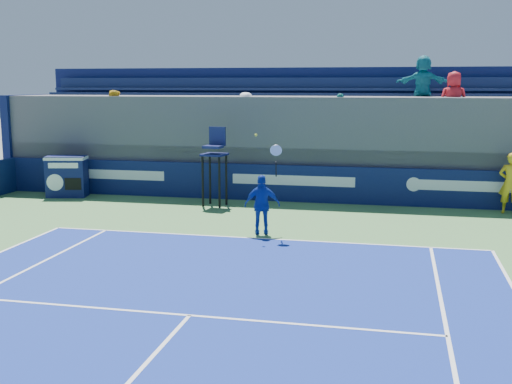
% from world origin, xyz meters
% --- Properties ---
extents(ball_person, '(0.72, 0.54, 1.82)m').
position_xyz_m(ball_person, '(6.55, 16.55, 0.92)').
color(ball_person, yellow).
rests_on(ball_person, apron).
extents(back_hoarding, '(20.40, 0.21, 1.20)m').
position_xyz_m(back_hoarding, '(0.00, 17.10, 0.60)').
color(back_hoarding, '#0C1646').
rests_on(back_hoarding, ground).
extents(match_clock, '(1.44, 0.98, 1.40)m').
position_xyz_m(match_clock, '(-7.64, 16.35, 0.74)').
color(match_clock, '#0F164B').
rests_on(match_clock, ground).
extents(umpire_chair, '(0.78, 0.78, 2.48)m').
position_xyz_m(umpire_chair, '(-2.28, 15.86, 1.53)').
color(umpire_chair, black).
rests_on(umpire_chair, ground).
extents(tennis_player, '(0.99, 0.55, 2.57)m').
position_xyz_m(tennis_player, '(-0.03, 12.36, 0.78)').
color(tennis_player, '#1334A1').
rests_on(tennis_player, apron).
extents(stadium_seating, '(21.00, 4.05, 4.75)m').
position_xyz_m(stadium_seating, '(0.02, 19.15, 1.85)').
color(stadium_seating, '#4A4A4F').
rests_on(stadium_seating, ground).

